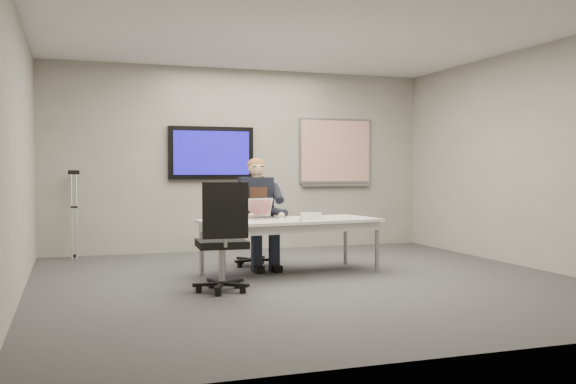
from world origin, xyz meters
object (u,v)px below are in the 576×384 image
object	(u,v)px
conference_table	(290,225)
laptop	(261,214)
office_chair_near	(222,258)
seated_person	(260,224)
office_chair_far	(255,239)

from	to	relation	value
conference_table	laptop	xyz separation A→B (m)	(-0.30, 0.20, 0.14)
laptop	office_chair_near	bearing A→B (deg)	-136.11
conference_table	seated_person	world-z (taller)	seated_person
conference_table	office_chair_near	bearing A→B (deg)	-146.23
office_chair_near	laptop	size ratio (longest dim) A/B	2.89
office_chair_near	laptop	xyz separation A→B (m)	(0.73, 1.10, 0.36)
office_chair_far	office_chair_near	bearing A→B (deg)	-97.17
seated_person	laptop	xyz separation A→B (m)	(-0.07, -0.32, 0.15)
conference_table	seated_person	distance (m)	0.57
conference_table	office_chair_far	distance (m)	0.84
office_chair_near	office_chair_far	bearing A→B (deg)	-112.52
office_chair_far	seated_person	distance (m)	0.34
seated_person	conference_table	bearing A→B (deg)	-60.39
conference_table	office_chair_near	world-z (taller)	office_chair_near
office_chair_near	laptop	bearing A→B (deg)	-120.11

